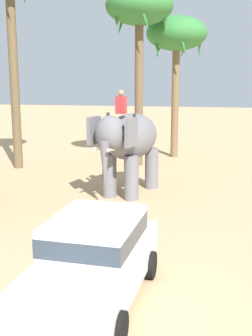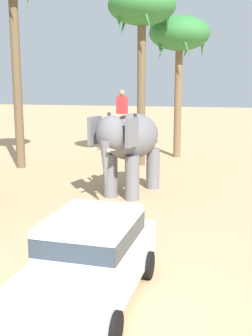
# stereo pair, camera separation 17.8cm
# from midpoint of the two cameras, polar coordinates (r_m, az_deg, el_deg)

# --- Properties ---
(ground_plane) EXTENTS (120.00, 120.00, 0.00)m
(ground_plane) POSITION_cam_midpoint_polar(r_m,az_deg,el_deg) (8.41, -3.95, -18.86)
(ground_plane) COLOR tan
(car_sedan_foreground) EXTENTS (2.04, 4.18, 1.70)m
(car_sedan_foreground) POSITION_cam_midpoint_polar(r_m,az_deg,el_deg) (8.52, -3.99, -11.42)
(car_sedan_foreground) COLOR white
(car_sedan_foreground) RESTS_ON ground
(elephant_with_mahout) EXTENTS (2.39, 4.02, 3.88)m
(elephant_with_mahout) POSITION_cam_midpoint_polar(r_m,az_deg,el_deg) (15.99, 0.80, 3.51)
(elephant_with_mahout) COLOR slate
(elephant_with_mahout) RESTS_ON ground
(palm_tree_near_hut) EXTENTS (3.20, 3.20, 8.51)m
(palm_tree_near_hut) POSITION_cam_midpoint_polar(r_m,az_deg,el_deg) (21.62, 2.35, 19.87)
(palm_tree_near_hut) COLOR brown
(palm_tree_near_hut) RESTS_ON ground
(palm_tree_far_back) EXTENTS (3.20, 3.20, 7.49)m
(palm_tree_far_back) POSITION_cam_midpoint_polar(r_m,az_deg,el_deg) (23.94, 7.27, 16.70)
(palm_tree_far_back) COLOR brown
(palm_tree_far_back) RESTS_ON ground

